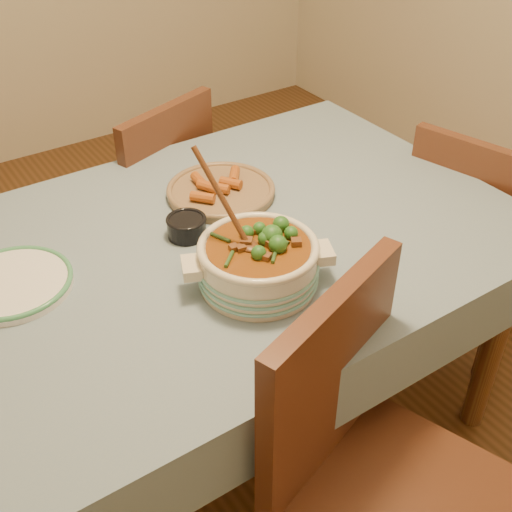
% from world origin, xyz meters
% --- Properties ---
extents(floor, '(4.50, 4.50, 0.00)m').
position_xyz_m(floor, '(0.00, 0.00, 0.00)').
color(floor, '#4B2D15').
rests_on(floor, ground).
extents(dining_table, '(1.68, 1.08, 0.76)m').
position_xyz_m(dining_table, '(0.00, 0.00, 0.66)').
color(dining_table, brown).
rests_on(dining_table, floor).
extents(stew_casserole, '(0.36, 0.36, 0.33)m').
position_xyz_m(stew_casserole, '(0.02, -0.22, 0.83)').
color(stew_casserole, beige).
rests_on(stew_casserole, dining_table).
extents(white_plate, '(0.35, 0.35, 0.02)m').
position_xyz_m(white_plate, '(-0.47, 0.09, 0.77)').
color(white_plate, white).
rests_on(white_plate, dining_table).
extents(condiment_bowl, '(0.11, 0.11, 0.06)m').
position_xyz_m(condiment_bowl, '(-0.03, 0.05, 0.79)').
color(condiment_bowl, black).
rests_on(condiment_bowl, dining_table).
extents(fried_plate, '(0.31, 0.31, 0.05)m').
position_xyz_m(fried_plate, '(0.15, 0.18, 0.78)').
color(fried_plate, '#846649').
rests_on(fried_plate, dining_table).
extents(chair_far, '(0.52, 0.52, 0.88)m').
position_xyz_m(chair_far, '(0.15, 0.66, 0.50)').
color(chair_far, '#5D2E1C').
rests_on(chair_far, floor).
extents(chair_near, '(0.56, 0.56, 0.95)m').
position_xyz_m(chair_near, '(0.02, -0.63, 0.54)').
color(chair_near, '#5D2E1C').
rests_on(chair_near, floor).
extents(chair_right, '(0.49, 0.49, 0.86)m').
position_xyz_m(chair_right, '(0.95, -0.11, 0.49)').
color(chair_right, '#5D2E1C').
rests_on(chair_right, floor).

